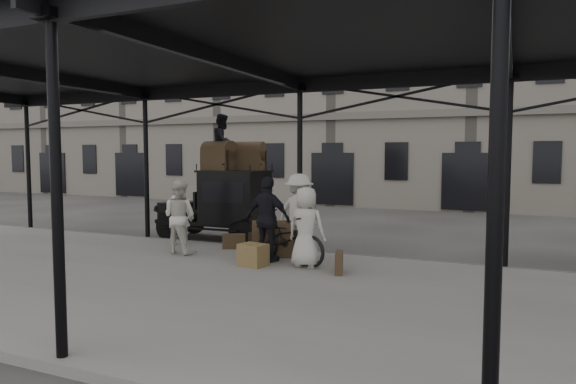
# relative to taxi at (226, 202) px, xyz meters

# --- Properties ---
(ground) EXTENTS (120.00, 120.00, 0.00)m
(ground) POSITION_rel_taxi_xyz_m (2.94, -3.18, -1.20)
(ground) COLOR #383533
(ground) RESTS_ON ground
(platform) EXTENTS (28.00, 8.00, 0.15)m
(platform) POSITION_rel_taxi_xyz_m (2.94, -5.18, -1.13)
(platform) COLOR slate
(platform) RESTS_ON ground
(canopy) EXTENTS (22.50, 9.00, 4.74)m
(canopy) POSITION_rel_taxi_xyz_m (2.94, -4.90, 3.39)
(canopy) COLOR black
(canopy) RESTS_ON ground
(building_frontage) EXTENTS (64.00, 8.00, 14.00)m
(building_frontage) POSITION_rel_taxi_xyz_m (2.94, 14.82, 5.80)
(building_frontage) COLOR slate
(building_frontage) RESTS_ON ground
(taxi) EXTENTS (3.65, 1.55, 2.18)m
(taxi) POSITION_rel_taxi_xyz_m (0.00, 0.00, 0.00)
(taxi) COLOR black
(taxi) RESTS_ON ground
(porter_left) EXTENTS (0.71, 0.53, 1.75)m
(porter_left) POSITION_rel_taxi_xyz_m (-0.32, -1.97, -0.18)
(porter_left) COLOR beige
(porter_left) RESTS_ON platform
(porter_midleft) EXTENTS (0.95, 0.76, 1.87)m
(porter_midleft) POSITION_rel_taxi_xyz_m (0.35, -2.89, -0.12)
(porter_midleft) COLOR silver
(porter_midleft) RESTS_ON platform
(porter_centre) EXTENTS (0.91, 0.61, 1.80)m
(porter_centre) POSITION_rel_taxi_xyz_m (3.85, -3.01, -0.15)
(porter_centre) COLOR beige
(porter_centre) RESTS_ON platform
(porter_official) EXTENTS (1.23, 0.64, 2.01)m
(porter_official) POSITION_rel_taxi_xyz_m (2.83, -2.86, -0.05)
(porter_official) COLOR black
(porter_official) RESTS_ON platform
(porter_right) EXTENTS (1.45, 1.07, 2.02)m
(porter_right) POSITION_rel_taxi_xyz_m (3.00, -1.38, -0.05)
(porter_right) COLOR silver
(porter_right) RESTS_ON platform
(bicycle) EXTENTS (2.28, 1.43, 1.13)m
(bicycle) POSITION_rel_taxi_xyz_m (3.33, -2.78, -0.49)
(bicycle) COLOR black
(bicycle) RESTS_ON platform
(porter_roof) EXTENTS (0.77, 0.92, 1.69)m
(porter_roof) POSITION_rel_taxi_xyz_m (-0.03, -0.10, 1.82)
(porter_roof) COLOR black
(porter_roof) RESTS_ON taxi
(steamer_trunk_roof_near) EXTENTS (1.10, 0.79, 0.73)m
(steamer_trunk_roof_near) POSITION_rel_taxi_xyz_m (-0.08, -0.25, 1.34)
(steamer_trunk_roof_near) COLOR #493B22
(steamer_trunk_roof_near) RESTS_ON taxi
(steamer_trunk_roof_far) EXTENTS (1.04, 0.71, 0.72)m
(steamer_trunk_roof_far) POSITION_rel_taxi_xyz_m (0.67, 0.20, 1.33)
(steamer_trunk_roof_far) COLOR #493B22
(steamer_trunk_roof_far) RESTS_ON taxi
(steamer_trunk_platform) EXTENTS (1.17, 0.98, 0.74)m
(steamer_trunk_platform) POSITION_rel_taxi_xyz_m (2.66, -2.23, -0.68)
(steamer_trunk_platform) COLOR #493B22
(steamer_trunk_platform) RESTS_ON platform
(wicker_hamper) EXTENTS (0.68, 0.57, 0.50)m
(wicker_hamper) POSITION_rel_taxi_xyz_m (2.73, -3.42, -0.80)
(wicker_hamper) COLOR olive
(wicker_hamper) RESTS_ON platform
(suitcase_upright) EXTENTS (0.30, 0.62, 0.45)m
(suitcase_upright) POSITION_rel_taxi_xyz_m (4.72, -3.29, -0.83)
(suitcase_upright) COLOR #493B22
(suitcase_upright) RESTS_ON platform
(suitcase_flat) EXTENTS (0.61, 0.39, 0.40)m
(suitcase_flat) POSITION_rel_taxi_xyz_m (1.29, -1.78, -0.85)
(suitcase_flat) COLOR #493B22
(suitcase_flat) RESTS_ON platform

